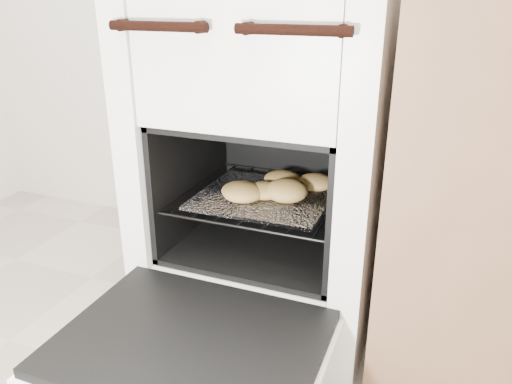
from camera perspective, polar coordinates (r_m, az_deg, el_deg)
stove at (r=1.39m, az=2.27°, el=4.10°), size 0.62×0.69×0.94m
oven_door at (r=1.09m, az=-7.48°, el=-16.96°), size 0.55×0.43×0.04m
oven_rack at (r=1.36m, az=1.27°, el=-0.48°), size 0.45×0.43×0.01m
foil_sheet at (r=1.34m, az=0.96°, el=-0.55°), size 0.35×0.31×0.01m
baked_rolls at (r=1.33m, az=1.85°, el=0.49°), size 0.30×0.28×0.06m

